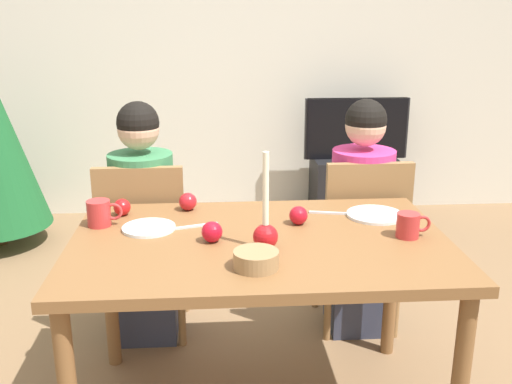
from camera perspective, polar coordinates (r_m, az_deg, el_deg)
back_wall at (r=4.62m, az=-2.20°, el=13.94°), size 6.40×0.10×2.60m
dining_table at (r=2.21m, az=0.38°, el=-6.58°), size 1.40×0.90×0.75m
chair_left at (r=2.84m, az=-10.84°, el=-4.72°), size 0.40×0.40×0.90m
chair_right at (r=2.91m, az=10.21°, el=-4.17°), size 0.40×0.40×0.90m
person_left_child at (r=2.85m, az=-10.83°, el=-3.40°), size 0.30×0.30×1.17m
person_right_child at (r=2.92m, az=10.12°, el=-2.89°), size 0.30×0.30×1.17m
tv_stand at (r=4.64m, az=9.46°, el=0.40°), size 0.64×0.40×0.48m
tv at (r=4.53m, az=9.75°, el=6.11°), size 0.79×0.05×0.46m
candle_centerpiece at (r=2.06m, az=0.93°, el=-3.69°), size 0.09×0.09×0.35m
plate_left at (r=2.30m, az=-10.39°, el=-3.45°), size 0.20×0.20×0.01m
plate_right at (r=2.46m, az=11.51°, el=-2.19°), size 0.23×0.23×0.01m
mug_left at (r=2.37m, az=-14.96°, el=-2.00°), size 0.14×0.09×0.10m
mug_right at (r=2.25m, az=14.65°, el=-3.15°), size 0.13×0.09×0.09m
fork_left at (r=2.30m, az=-5.90°, el=-3.32°), size 0.18×0.07×0.01m
fork_right at (r=2.45m, az=7.30°, el=-2.04°), size 0.18×0.05×0.01m
bowl_walnuts at (r=1.92m, az=0.01°, el=-6.59°), size 0.15×0.15×0.06m
apple_near_candle at (r=2.14m, az=-4.31°, el=-3.89°), size 0.08×0.08×0.08m
apple_by_left_plate at (r=2.31m, az=4.15°, el=-2.28°), size 0.07×0.07×0.07m
apple_by_right_mug at (r=2.47m, az=-12.91°, el=-1.45°), size 0.07×0.07×0.07m
apple_far_edge at (r=2.49m, az=-6.65°, el=-0.93°), size 0.08×0.08×0.08m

